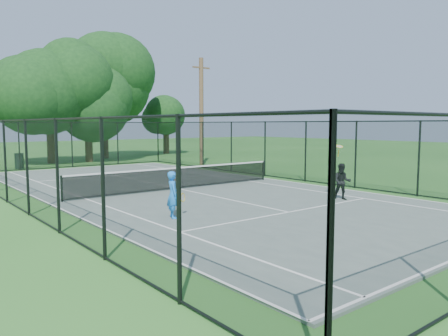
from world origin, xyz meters
TOP-DOWN VIEW (x-y plane):
  - ground at (0.00, 0.00)m, footprint 120.00×120.00m
  - tennis_court at (0.00, 0.00)m, footprint 11.00×24.00m
  - tennis_net at (0.00, 0.00)m, footprint 10.08×0.08m
  - fence at (0.00, 0.00)m, footprint 13.10×26.10m
  - tree_near_left at (-0.14, 16.95)m, footprint 6.86×6.86m
  - tree_near_mid at (2.43, 16.29)m, footprint 5.50×5.50m
  - tree_near_right at (4.82, 18.83)m, footprint 6.64×6.64m
  - tree_far_right at (11.88, 20.74)m, footprint 4.19×4.19m
  - trash_bin_right at (-3.02, 14.12)m, footprint 0.58×0.58m
  - utility_pole at (7.66, 9.00)m, footprint 1.40×0.30m
  - player_blue at (-3.32, -4.82)m, footprint 0.83×0.59m
  - player_black at (3.24, -6.03)m, footprint 0.87×1.05m

SIDE VIEW (x-z plane):
  - ground at x=0.00m, z-range 0.00..0.00m
  - tennis_court at x=0.00m, z-range 0.00..0.06m
  - trash_bin_right at x=-3.02m, z-range 0.01..1.00m
  - tennis_net at x=0.00m, z-range 0.10..1.05m
  - player_black at x=3.24m, z-range -0.27..1.75m
  - player_blue at x=-3.32m, z-range 0.06..1.46m
  - fence at x=0.00m, z-range 0.00..3.00m
  - tree_far_right at x=11.88m, z-range 0.65..6.20m
  - utility_pole at x=7.66m, z-range 0.06..7.44m
  - tree_near_mid at x=2.43m, z-range 0.83..8.02m
  - tree_near_left at x=-0.14m, z-range 1.03..9.98m
  - tree_near_right at x=4.82m, z-range 1.24..10.40m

